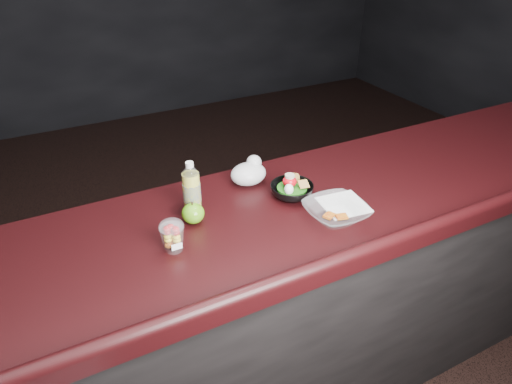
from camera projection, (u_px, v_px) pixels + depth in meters
counter at (250, 319)px, 1.88m from camera, size 4.06×0.71×1.02m
lemonade_bottle at (192, 191)px, 1.62m from camera, size 0.06×0.06×0.19m
fruit_cup at (172, 235)px, 1.43m from camera, size 0.08×0.08×0.11m
green_apple at (193, 213)px, 1.58m from camera, size 0.08×0.08×0.08m
plastic_bag at (249, 172)px, 1.80m from camera, size 0.15×0.12×0.11m
snack_bowl at (292, 190)px, 1.72m from camera, size 0.21×0.21×0.09m
takeout_bowl at (336, 212)px, 1.60m from camera, size 0.22×0.22×0.05m
paper_napkin at (343, 205)px, 1.69m from camera, size 0.18×0.18×0.00m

